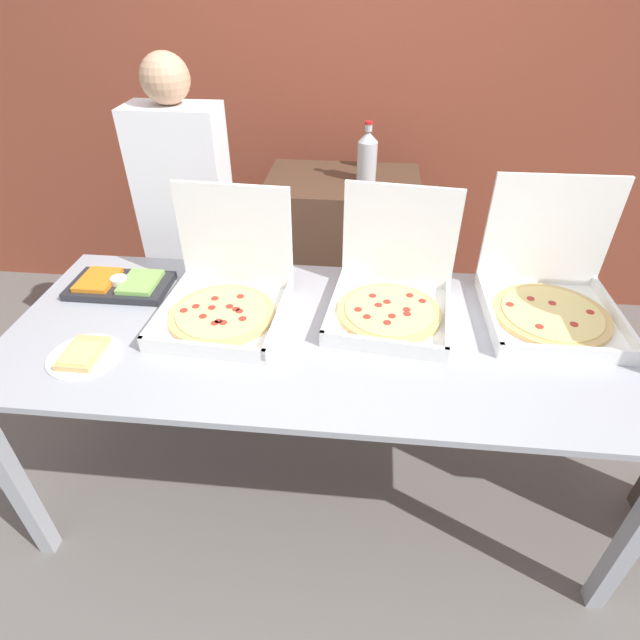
{
  "coord_description": "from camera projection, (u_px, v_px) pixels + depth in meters",
  "views": [
    {
      "loc": [
        0.14,
        -1.42,
        1.96
      ],
      "look_at": [
        0.0,
        0.0,
        0.93
      ],
      "focal_mm": 28.0,
      "sensor_mm": 36.0,
      "label": 1
    }
  ],
  "objects": [
    {
      "name": "ground_plane",
      "position": [
        320.0,
        483.0,
        2.3
      ],
      "size": [
        16.0,
        16.0,
        0.0
      ],
      "primitive_type": "plane",
      "color": "slate"
    },
    {
      "name": "brick_wall_behind",
      "position": [
        349.0,
        80.0,
        2.85
      ],
      "size": [
        10.0,
        0.06,
        2.8
      ],
      "color": "brown",
      "rests_on": "ground_plane"
    },
    {
      "name": "buffet_table",
      "position": [
        320.0,
        352.0,
        1.84
      ],
      "size": [
        2.24,
        0.93,
        0.88
      ],
      "color": "#A8AAB2",
      "rests_on": "ground_plane"
    },
    {
      "name": "pizza_box_near_right",
      "position": [
        392.0,
        293.0,
        1.85
      ],
      "size": [
        0.48,
        0.49,
        0.43
      ],
      "rotation": [
        0.0,
        0.0,
        -0.12
      ],
      "color": "white",
      "rests_on": "buffet_table"
    },
    {
      "name": "pizza_box_far_left",
      "position": [
        225.0,
        295.0,
        1.84
      ],
      "size": [
        0.46,
        0.48,
        0.44
      ],
      "rotation": [
        0.0,
        0.0,
        -0.06
      ],
      "color": "white",
      "rests_on": "buffet_table"
    },
    {
      "name": "pizza_box_near_left",
      "position": [
        550.0,
        294.0,
        1.84
      ],
      "size": [
        0.47,
        0.49,
        0.47
      ],
      "rotation": [
        0.0,
        0.0,
        0.01
      ],
      "color": "white",
      "rests_on": "buffet_table"
    },
    {
      "name": "paper_plate_front_center",
      "position": [
        83.0,
        354.0,
        1.66
      ],
      "size": [
        0.24,
        0.24,
        0.03
      ],
      "color": "white",
      "rests_on": "buffet_table"
    },
    {
      "name": "veggie_tray",
      "position": [
        120.0,
        284.0,
        2.0
      ],
      "size": [
        0.39,
        0.22,
        0.05
      ],
      "color": "#28282D",
      "rests_on": "buffet_table"
    },
    {
      "name": "sideboard_podium",
      "position": [
        341.0,
        270.0,
        2.83
      ],
      "size": [
        0.78,
        0.55,
        1.06
      ],
      "color": "#4C3323",
      "rests_on": "ground_plane"
    },
    {
      "name": "soda_bottle",
      "position": [
        367.0,
        156.0,
        2.43
      ],
      "size": [
        0.1,
        0.1,
        0.28
      ],
      "color": "#B7BCC1",
      "rests_on": "sideboard_podium"
    },
    {
      "name": "soda_can_silver",
      "position": [
        366.0,
        155.0,
        2.64
      ],
      "size": [
        0.07,
        0.07,
        0.12
      ],
      "color": "silver",
      "rests_on": "sideboard_podium"
    },
    {
      "name": "person_guest_plaid",
      "position": [
        191.0,
        236.0,
        2.41
      ],
      "size": [
        0.4,
        0.22,
        1.67
      ],
      "rotation": [
        0.0,
        0.0,
        3.14
      ],
      "color": "#2D2D38",
      "rests_on": "ground_plane"
    }
  ]
}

